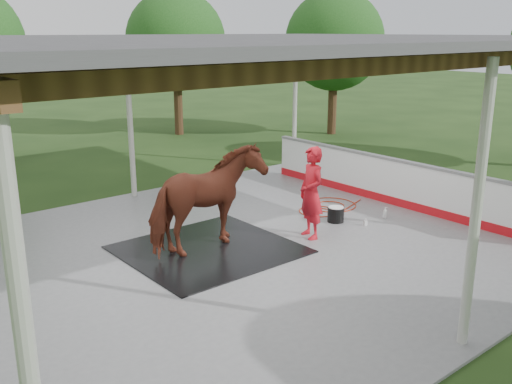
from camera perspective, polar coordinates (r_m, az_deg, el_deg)
ground at (r=11.42m, az=-0.80°, el=-5.72°), size 100.00×100.00×0.00m
concrete_slab at (r=11.41m, az=-0.80°, el=-5.61°), size 12.00×10.00×0.05m
pavilion_structure at (r=10.62m, az=-0.88°, el=14.59°), size 12.60×10.60×4.05m
dasher_board at (r=14.43m, az=13.53°, el=0.93°), size 0.16×8.00×1.15m
tree_belt at (r=11.52m, az=-2.58°, el=13.79°), size 28.00×28.00×5.80m
rubber_mat at (r=11.28m, az=-4.75°, el=-5.72°), size 3.14×2.94×0.02m
horse at (r=10.95m, az=-4.87°, el=-0.80°), size 2.46×1.31×2.00m
handler at (r=11.69m, az=5.57°, el=-0.08°), size 0.63×0.79×1.91m
wash_bucket at (r=12.93m, az=7.98°, el=-2.20°), size 0.37×0.37×0.34m
soap_bottle_a at (r=13.39m, az=12.78°, el=-2.02°), size 0.14×0.14×0.26m
soap_bottle_b at (r=12.80m, az=10.88°, el=-2.96°), size 0.09×0.09×0.17m
hose_coil at (r=14.01m, az=7.15°, el=-1.45°), size 1.98×1.25×0.02m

